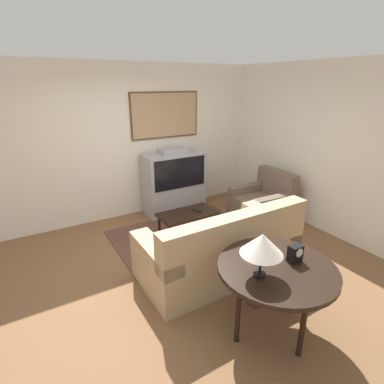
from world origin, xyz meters
TOP-DOWN VIEW (x-y plane):
  - ground_plane at (0.00, 0.00)m, footprint 12.00×12.00m
  - wall_back at (0.02, 2.13)m, footprint 12.00×0.10m
  - wall_right at (2.63, 0.00)m, footprint 0.06×12.00m
  - area_rug at (0.50, 0.79)m, footprint 2.22×1.60m
  - tv at (0.83, 1.79)m, footprint 1.12×0.53m
  - couch at (0.42, -0.31)m, footprint 2.05×0.99m
  - armchair at (2.00, 0.62)m, footprint 0.89×0.89m
  - coffee_table at (0.53, 0.76)m, footprint 0.91×0.49m
  - console_table at (0.29, -1.37)m, footprint 1.12×1.12m
  - table_lamp at (0.05, -1.38)m, footprint 0.38×0.38m
  - mantel_clock at (0.50, -1.38)m, footprint 0.13×0.10m
  - remote at (0.70, 0.74)m, footprint 0.09×0.17m

SIDE VIEW (x-z plane):
  - ground_plane at x=0.00m, z-range 0.00..0.00m
  - area_rug at x=0.50m, z-range 0.00..0.01m
  - armchair at x=2.00m, z-range -0.15..0.74m
  - couch at x=0.42m, z-range -0.15..0.81m
  - coffee_table at x=0.53m, z-range 0.16..0.58m
  - remote at x=0.70m, z-range 0.42..0.44m
  - tv at x=0.83m, z-range -0.03..1.20m
  - console_table at x=0.29m, z-range 0.31..1.05m
  - mantel_clock at x=0.50m, z-range 0.75..0.91m
  - table_lamp at x=0.05m, z-range 0.85..1.27m
  - wall_right at x=2.63m, z-range 0.00..2.70m
  - wall_back at x=0.02m, z-range 0.01..2.71m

